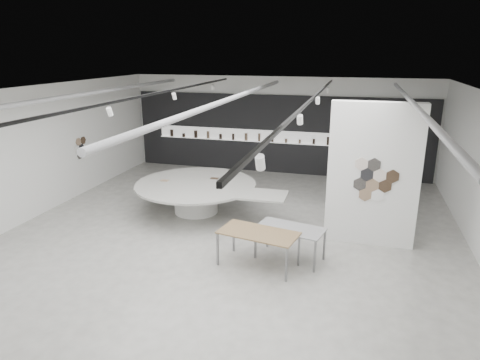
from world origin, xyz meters
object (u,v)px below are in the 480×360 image
(partition_column, at_px, (373,175))
(sample_table_stone, at_px, (290,230))
(sample_table_wood, at_px, (258,235))
(display_island, at_px, (198,193))
(kitchen_counter, at_px, (363,170))

(partition_column, distance_m, sample_table_stone, 2.54)
(sample_table_wood, height_order, sample_table_stone, sample_table_wood)
(partition_column, bearing_deg, display_island, 170.47)
(kitchen_counter, bearing_deg, partition_column, -81.30)
(display_island, distance_m, sample_table_stone, 3.92)
(display_island, bearing_deg, partition_column, -10.63)
(sample_table_wood, relative_size, kitchen_counter, 1.16)
(display_island, relative_size, kitchen_counter, 2.87)
(partition_column, xyz_separation_m, display_island, (-4.96, 0.83, -1.20))
(kitchen_counter, bearing_deg, sample_table_wood, -99.68)
(partition_column, height_order, sample_table_wood, partition_column)
(display_island, height_order, kitchen_counter, kitchen_counter)
(display_island, distance_m, sample_table_wood, 3.79)
(partition_column, xyz_separation_m, sample_table_wood, (-2.43, -1.98, -1.03))
(display_island, bearing_deg, kitchen_counter, 43.32)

